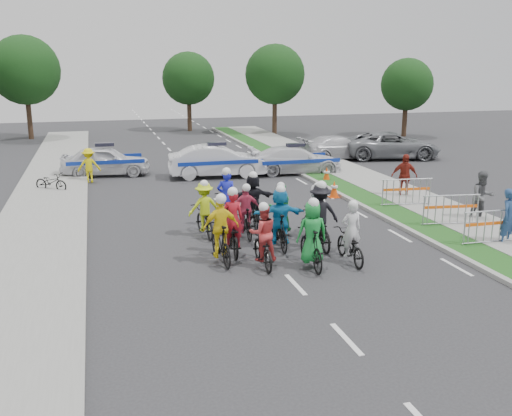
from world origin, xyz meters
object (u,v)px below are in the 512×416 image
object	(u,v)px
tree_2	(407,85)
police_car_1	(217,161)
rider_4	(319,222)
barrier_2	(406,193)
rider_0	(350,242)
civilian_sedan	(338,148)
rider_12	(226,207)
marshal_hiviz	(89,165)
rider_10	(204,214)
cone_1	(327,174)
spectator_1	(482,197)
barrier_1	(451,211)
parked_bike	(51,182)
tree_4	(188,79)
rider_8	(280,216)
rider_5	(280,222)
rider_11	(253,204)
rider_1	(312,241)
rider_7	(316,216)
police_car_2	(295,160)
rider_9	(246,217)
tree_3	(25,70)
civilian_suv	(391,145)
police_car_0	(105,161)
tree_1	(275,75)
rider_3	(221,236)
spectator_0	(509,217)
rider_6	(232,231)
spectator_2	(404,176)
rider_2	(263,242)
cone_0	(334,189)

from	to	relation	value
tree_2	police_car_1	bearing A→B (deg)	-145.16
rider_4	barrier_2	distance (m)	6.19
rider_0	police_car_1	xyz separation A→B (m)	(-0.95, 13.04, 0.17)
civilian_sedan	tree_2	world-z (taller)	tree_2
rider_12	marshal_hiviz	distance (m)	9.97
rider_10	cone_1	distance (m)	9.94
spectator_1	cone_1	size ratio (longest dim) A/B	2.52
rider_4	barrier_1	distance (m)	5.08
parked_bike	tree_4	size ratio (longest dim) A/B	0.25
rider_8	cone_1	world-z (taller)	rider_8
rider_5	rider_11	world-z (taller)	rider_5
rider_1	parked_bike	world-z (taller)	rider_1
rider_7	police_car_2	distance (m)	10.94
rider_9	tree_3	world-z (taller)	tree_3
parked_bike	civilian_suv	bearing A→B (deg)	-42.45
rider_0	rider_10	world-z (taller)	rider_10
rider_9	rider_1	bearing A→B (deg)	109.45
police_car_1	barrier_2	size ratio (longest dim) A/B	2.33
rider_9	tree_4	world-z (taller)	tree_4
rider_1	police_car_0	distance (m)	15.83
rider_7	rider_9	bearing A→B (deg)	-17.92
tree_2	civilian_sedan	bearing A→B (deg)	-137.12
tree_1	civilian_suv	bearing A→B (deg)	-77.46
civilian_suv	tree_3	xyz separation A→B (m)	(-20.91, 15.11, 4.12)
police_car_2	rider_3	bearing A→B (deg)	158.21
rider_7	police_car_0	world-z (taller)	rider_7
rider_8	cone_1	bearing A→B (deg)	-115.75
rider_4	cone_1	xyz separation A→B (m)	(4.02, 9.03, -0.44)
barrier_1	rider_11	bearing A→B (deg)	163.65
police_car_1	marshal_hiviz	bearing A→B (deg)	91.80
cone_1	tree_2	bearing A→B (deg)	49.37
rider_7	rider_12	world-z (taller)	rider_12
police_car_0	tree_4	size ratio (longest dim) A/B	0.67
police_car_1	spectator_1	world-z (taller)	spectator_1
rider_5	tree_2	bearing A→B (deg)	-123.00
rider_1	rider_10	distance (m)	4.28
police_car_1	tree_1	distance (m)	18.09
rider_3	cone_1	distance (m)	11.95
police_car_2	tree_3	bearing A→B (deg)	44.47
rider_12	cone_1	bearing A→B (deg)	-127.51
marshal_hiviz	tree_4	xyz separation A→B (m)	(7.90, 19.47, 3.40)
rider_8	police_car_2	size ratio (longest dim) A/B	0.39
spectator_0	parked_bike	size ratio (longest dim) A/B	1.11
police_car_1	civilian_sedan	size ratio (longest dim) A/B	1.01
tree_3	marshal_hiviz	bearing A→B (deg)	-76.78
rider_4	rider_6	distance (m)	2.62
spectator_2	parked_bike	world-z (taller)	spectator_2
rider_2	cone_0	distance (m)	8.75
rider_8	tree_2	bearing A→B (deg)	-121.43
rider_2	rider_3	bearing A→B (deg)	-27.28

